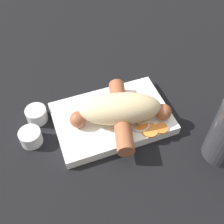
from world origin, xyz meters
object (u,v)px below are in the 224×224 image
bread_roll (120,109)px  condiment_cup_near (37,115)px  sausage (121,115)px  food_tray (112,118)px  condiment_cup_far (31,137)px

bread_roll → condiment_cup_near: bread_roll is taller
sausage → food_tray: bearing=-57.8°
condiment_cup_far → sausage: bearing=171.6°
food_tray → condiment_cup_far: size_ratio=5.40×
food_tray → bread_roll: size_ratio=1.36×
bread_roll → condiment_cup_near: 0.18m
condiment_cup_near → food_tray: bearing=157.7°
bread_roll → condiment_cup_near: bearing=-24.9°
condiment_cup_far → food_tray: bearing=177.3°
bread_roll → sausage: size_ratio=0.87×
bread_roll → sausage: (0.00, 0.00, -0.01)m
condiment_cup_far → condiment_cup_near: bearing=-112.3°
food_tray → bread_roll: (-0.01, 0.01, 0.04)m
bread_roll → condiment_cup_far: bearing=-6.9°
sausage → condiment_cup_far: bearing=-8.4°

